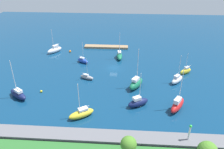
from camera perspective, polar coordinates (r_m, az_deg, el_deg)
The scene contains 18 objects.
water at distance 77.69m, azimuth 0.39°, elevation 1.67°, with size 160.00×160.00×0.00m, color navy.
pier_dock at distance 94.90m, azimuth -1.46°, elevation 7.03°, with size 18.12×2.88×0.80m, color #997A56.
breakwater at distance 49.03m, azimuth -2.24°, elevation -15.72°, with size 59.35×3.72×1.54m, color slate.
harbor_beacon at distance 48.64m, azimuth 19.08°, elevation -13.41°, with size 0.56×0.56×3.73m.
park_tree_center at distance 42.97m, azimuth 4.21°, elevation -17.17°, with size 3.02×3.02×4.53m.
sailboat_yellow_mid_basin at distance 55.17m, azimuth -7.74°, elevation -9.75°, with size 6.48×5.27×9.40m.
sailboat_navy_center_basin at distance 66.46m, azimuth -22.67°, elevation -4.58°, with size 6.74×5.68×11.08m.
sailboat_green_along_channel at distance 65.99m, azimuth 6.12°, elevation -2.25°, with size 5.35×6.96×12.17m.
sailboat_white_off_beacon at distance 92.69m, azimuth -14.31°, elevation 6.12°, with size 5.57×6.44×9.59m.
sailboat_red_west_end at distance 59.18m, azimuth 16.25°, elevation -7.36°, with size 5.33×6.86×12.00m.
sailboat_gray_near_pier at distance 70.90m, azimuth -6.38°, elevation -0.63°, with size 4.76×2.97×7.10m.
sailboat_blue_lone_north at distance 81.78m, azimuth -7.38°, elevation 3.54°, with size 4.92×3.93×7.88m.
sailboat_yellow_far_north at distance 77.35m, azimuth 18.15°, elevation 0.88°, with size 4.64×3.76×7.47m.
sailboat_navy_inner_mooring at distance 58.58m, azimuth 6.62°, elevation -6.98°, with size 6.10×4.73×9.44m.
sailboat_green_outer_mooring at distance 84.70m, azimuth 1.89°, elevation 4.81°, with size 2.46×6.54×10.02m.
sailboat_white_east_end at distance 71.08m, azimuth 16.15°, elevation -1.21°, with size 4.81×5.21×8.99m.
mooring_buoy_yellow at distance 67.15m, azimuth -17.47°, elevation -4.08°, with size 0.65×0.65×0.65m, color yellow.
mooring_buoy_orange at distance 91.79m, azimuth -10.58°, elevation 5.79°, with size 0.82×0.82×0.82m, color orange.
Camera 1 is at (-4.28, 69.31, 34.82)m, focal length 36.11 mm.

